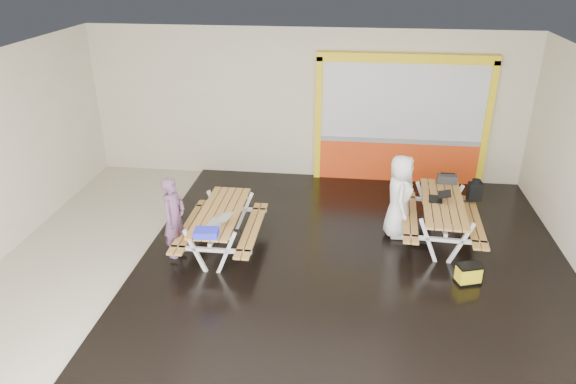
# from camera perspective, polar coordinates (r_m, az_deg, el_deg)

# --- Properties ---
(room) EXTENTS (10.02, 8.02, 3.52)m
(room) POSITION_cam_1_polar(r_m,az_deg,el_deg) (8.60, -0.73, 2.02)
(room) COLOR beige
(room) RESTS_ON ground
(deck) EXTENTS (7.50, 7.98, 0.05)m
(deck) POSITION_cam_1_polar(r_m,az_deg,el_deg) (9.35, 7.02, -8.15)
(deck) COLOR black
(deck) RESTS_ON room
(kiosk) EXTENTS (3.88, 0.16, 3.00)m
(kiosk) POSITION_cam_1_polar(r_m,az_deg,el_deg) (12.39, 11.99, 7.22)
(kiosk) COLOR #E74314
(kiosk) RESTS_ON room
(picnic_table_left) EXTENTS (1.40, 2.04, 0.82)m
(picnic_table_left) POSITION_cam_1_polar(r_m,az_deg,el_deg) (9.61, -7.18, -3.05)
(picnic_table_left) COLOR #B68343
(picnic_table_left) RESTS_ON deck
(picnic_table_right) EXTENTS (1.53, 2.17, 0.84)m
(picnic_table_right) POSITION_cam_1_polar(r_m,az_deg,el_deg) (10.22, 16.17, -2.02)
(picnic_table_right) COLOR #B68343
(picnic_table_right) RESTS_ON deck
(person_left) EXTENTS (0.46, 0.60, 1.46)m
(person_left) POSITION_cam_1_polar(r_m,az_deg,el_deg) (9.37, -12.11, -2.64)
(person_left) COLOR #674363
(person_left) RESTS_ON deck
(person_right) EXTENTS (0.52, 0.79, 1.60)m
(person_right) POSITION_cam_1_polar(r_m,az_deg,el_deg) (10.07, 11.86, -0.45)
(person_right) COLOR white
(person_right) RESTS_ON deck
(laptop_left) EXTENTS (0.44, 0.40, 0.17)m
(laptop_left) POSITION_cam_1_polar(r_m,az_deg,el_deg) (9.08, -7.35, -3.05)
(laptop_left) COLOR silver
(laptop_left) RESTS_ON picnic_table_left
(laptop_right) EXTENTS (0.42, 0.38, 0.16)m
(laptop_right) POSITION_cam_1_polar(r_m,az_deg,el_deg) (10.17, 15.85, -0.55)
(laptop_right) COLOR black
(laptop_right) RESTS_ON picnic_table_right
(blue_pouch) EXTENTS (0.41, 0.30, 0.11)m
(blue_pouch) POSITION_cam_1_polar(r_m,az_deg,el_deg) (8.73, -8.74, -4.35)
(blue_pouch) COLOR #242CE2
(blue_pouch) RESTS_ON picnic_table_left
(toolbox) EXTENTS (0.37, 0.19, 0.22)m
(toolbox) POSITION_cam_1_polar(r_m,az_deg,el_deg) (10.93, 16.65, 1.36)
(toolbox) COLOR black
(toolbox) RESTS_ON picnic_table_right
(backpack) EXTENTS (0.29, 0.21, 0.44)m
(backpack) POSITION_cam_1_polar(r_m,az_deg,el_deg) (10.96, 19.39, 0.17)
(backpack) COLOR black
(backpack) RESTS_ON picnic_table_right
(dark_case) EXTENTS (0.43, 0.35, 0.14)m
(dark_case) POSITION_cam_1_polar(r_m,az_deg,el_deg) (10.36, 13.92, -4.60)
(dark_case) COLOR black
(dark_case) RESTS_ON deck
(fluke_bag) EXTENTS (0.45, 0.36, 0.33)m
(fluke_bag) POSITION_cam_1_polar(r_m,az_deg,el_deg) (9.29, 18.75, -8.33)
(fluke_bag) COLOR black
(fluke_bag) RESTS_ON deck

